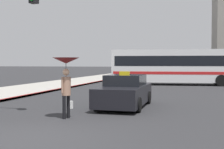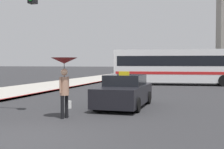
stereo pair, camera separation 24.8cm
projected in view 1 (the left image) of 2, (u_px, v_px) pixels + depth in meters
The scene contains 4 objects.
ground_plane at pixel (27, 138), 8.09m from camera, with size 300.00×300.00×0.00m, color #2D2D30.
taxi at pixel (125, 92), 13.83m from camera, with size 1.91×4.38×1.58m.
city_bus at pixel (176, 65), 27.72m from camera, with size 11.47×3.61×3.13m.
pedestrian_with_umbrella at pixel (66, 72), 10.90m from camera, with size 0.94×0.94×2.14m.
Camera 1 is at (4.20, -7.18, 1.96)m, focal length 50.00 mm.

